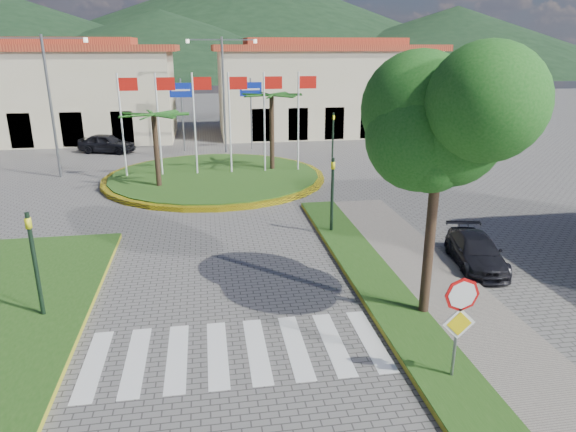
{
  "coord_description": "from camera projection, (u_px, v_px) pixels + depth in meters",
  "views": [
    {
      "loc": [
        -0.43,
        -7.33,
        7.37
      ],
      "look_at": [
        2.05,
        8.0,
        2.22
      ],
      "focal_mm": 32.0,
      "sensor_mm": 36.0,
      "label": 1
    }
  ],
  "objects": [
    {
      "name": "hill_far_mid",
      "position": [
        251.0,
        20.0,
        156.74
      ],
      "size": [
        180.0,
        180.0,
        30.0
      ],
      "primitive_type": "cone",
      "color": "black",
      "rests_on": "ground"
    },
    {
      "name": "white_van",
      "position": [
        34.0,
        138.0,
        39.63
      ],
      "size": [
        4.69,
        2.18,
        1.3
      ],
      "primitive_type": "imported",
      "rotation": [
        0.0,
        0.0,
        1.57
      ],
      "color": "silver",
      "rests_on": "ground"
    },
    {
      "name": "deciduous_tree",
      "position": [
        439.0,
        136.0,
        13.14
      ],
      "size": [
        3.6,
        3.6,
        6.8
      ],
      "color": "black",
      "rests_on": "ground"
    },
    {
      "name": "car_side_right",
      "position": [
        476.0,
        251.0,
        17.97
      ],
      "size": [
        2.24,
        3.96,
        1.08
      ],
      "primitive_type": "imported",
      "rotation": [
        0.0,
        0.0,
        -0.2
      ],
      "color": "black",
      "rests_on": "ground"
    },
    {
      "name": "roundabout_island",
      "position": [
        215.0,
        176.0,
        29.81
      ],
      "size": [
        12.7,
        12.7,
        6.0
      ],
      "color": "yellow",
      "rests_on": "ground"
    },
    {
      "name": "crosswalk",
      "position": [
        233.0,
        352.0,
        13.0
      ],
      "size": [
        8.0,
        3.0,
        0.01
      ],
      "primitive_type": "cube",
      "color": "silver",
      "rests_on": "ground"
    },
    {
      "name": "sidewalk_right",
      "position": [
        495.0,
        374.0,
        12.01
      ],
      "size": [
        4.0,
        28.0,
        0.15
      ],
      "primitive_type": "cube",
      "color": "gray",
      "rests_on": "ground"
    },
    {
      "name": "hill_far_east",
      "position": [
        455.0,
        40.0,
        143.52
      ],
      "size": [
        120.0,
        120.0,
        18.0
      ],
      "primitive_type": "cone",
      "color": "black",
      "rests_on": "ground"
    },
    {
      "name": "traffic_light_far",
      "position": [
        333.0,
        132.0,
        34.21
      ],
      "size": [
        0.18,
        0.15,
        3.2
      ],
      "color": "black",
      "rests_on": "ground"
    },
    {
      "name": "stop_sign",
      "position": [
        460.0,
        313.0,
        11.27
      ],
      "size": [
        0.8,
        0.11,
        2.65
      ],
      "color": "slate",
      "rests_on": "ground"
    },
    {
      "name": "street_lamp_centre",
      "position": [
        224.0,
        89.0,
        36.1
      ],
      "size": [
        4.8,
        0.16,
        8.0
      ],
      "color": "slate",
      "rests_on": "ground"
    },
    {
      "name": "building_right",
      "position": [
        323.0,
        88.0,
        45.14
      ],
      "size": [
        19.08,
        9.54,
        8.05
      ],
      "color": "beige",
      "rests_on": "ground"
    },
    {
      "name": "verge_right",
      "position": [
        447.0,
        378.0,
        11.82
      ],
      "size": [
        1.6,
        28.0,
        0.18
      ],
      "primitive_type": "cube",
      "color": "#224D16",
      "rests_on": "ground"
    },
    {
      "name": "car_dark_b",
      "position": [
        284.0,
        131.0,
        43.31
      ],
      "size": [
        3.47,
        2.17,
        1.08
      ],
      "primitive_type": "imported",
      "rotation": [
        0.0,
        0.0,
        1.91
      ],
      "color": "black",
      "rests_on": "ground"
    },
    {
      "name": "street_lamp_west",
      "position": [
        50.0,
        100.0,
        28.96
      ],
      "size": [
        4.8,
        0.16,
        8.0
      ],
      "color": "slate",
      "rests_on": "ground"
    },
    {
      "name": "hill_near_back",
      "position": [
        162.0,
        44.0,
        127.04
      ],
      "size": [
        110.0,
        110.0,
        16.0
      ],
      "primitive_type": "cone",
      "color": "black",
      "rests_on": "ground"
    },
    {
      "name": "direction_sign_east",
      "position": [
        251.0,
        101.0,
        37.61
      ],
      "size": [
        1.6,
        0.14,
        5.2
      ],
      "color": "slate",
      "rests_on": "ground"
    },
    {
      "name": "car_dark_a",
      "position": [
        107.0,
        143.0,
        37.17
      ],
      "size": [
        4.36,
        2.92,
        1.38
      ],
      "primitive_type": "imported",
      "rotation": [
        0.0,
        0.0,
        1.22
      ],
      "color": "black",
      "rests_on": "ground"
    },
    {
      "name": "building_left",
      "position": [
        34.0,
        91.0,
        41.51
      ],
      "size": [
        23.32,
        9.54,
        8.05
      ],
      "color": "beige",
      "rests_on": "ground"
    },
    {
      "name": "direction_sign_west",
      "position": [
        182.0,
        102.0,
        36.86
      ],
      "size": [
        1.6,
        0.14,
        5.2
      ],
      "color": "slate",
      "rests_on": "ground"
    },
    {
      "name": "traffic_light_left",
      "position": [
        34.0,
        256.0,
        13.94
      ],
      "size": [
        0.15,
        0.18,
        3.2
      ],
      "color": "black",
      "rests_on": "ground"
    },
    {
      "name": "traffic_light_right",
      "position": [
        332.0,
        189.0,
        20.56
      ],
      "size": [
        0.15,
        0.18,
        3.2
      ],
      "color": "black",
      "rests_on": "ground"
    }
  ]
}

